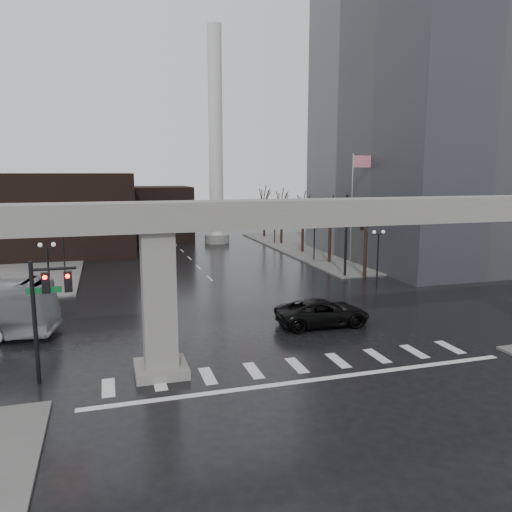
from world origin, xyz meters
The scene contains 22 objects.
ground centered at (0.00, 0.00, 0.00)m, with size 160.00×160.00×0.00m, color black.
sidewalk_ne centered at (26.00, 36.00, 0.07)m, with size 28.00×36.00×0.15m, color #63615E.
elevated_guideway centered at (1.26, 0.00, 6.88)m, with size 48.00×2.60×8.70m.
office_tower centered at (28.00, 26.00, 21.00)m, with size 22.00×26.00×42.00m, color slate.
building_far_left centered at (-14.00, 42.00, 5.00)m, with size 16.00×14.00×10.00m, color black.
building_far_mid centered at (-2.00, 52.00, 4.00)m, with size 10.00×10.00×8.00m, color black.
smokestack centered at (6.00, 46.00, 13.35)m, with size 3.60×3.60×30.00m.
signal_mast_arm centered at (8.99, 18.80, 5.83)m, with size 12.12×0.43×8.00m.
signal_left_pole centered at (-12.25, 0.50, 4.07)m, with size 2.30×0.30×6.00m.
flagpole_assembly centered at (15.29, 22.00, 7.53)m, with size 2.06×0.12×12.00m.
lamp_right_0 centered at (13.50, 14.00, 3.47)m, with size 1.22×0.32×5.11m.
lamp_right_1 centered at (13.50, 28.00, 3.47)m, with size 1.22×0.32×5.11m.
lamp_right_2 centered at (13.50, 42.00, 3.47)m, with size 1.22×0.32×5.11m.
lamp_left_0 centered at (-13.50, 14.00, 3.47)m, with size 1.22×0.32×5.11m.
lamp_left_1 centered at (-13.50, 28.00, 3.47)m, with size 1.22×0.32×5.11m.
lamp_left_2 centered at (-13.50, 42.00, 3.47)m, with size 1.22×0.32×5.11m.
tree_right_0 centered at (14.53, 18.02, 2.79)m, with size 1.09×1.58×7.50m.
tree_right_1 centered at (14.53, 26.02, 2.85)m, with size 1.09×1.61×7.67m.
tree_right_2 centered at (14.53, 34.02, 2.91)m, with size 1.10×1.63×7.85m.
tree_right_3 centered at (14.53, 42.02, 2.98)m, with size 1.11×1.66×8.02m.
tree_right_4 centered at (14.53, 50.02, 3.04)m, with size 1.12×1.69×8.19m.
pickup_truck centered at (4.25, 5.12, 0.87)m, with size 2.90×6.29×1.75m, color black.
Camera 1 is at (-9.33, -24.40, 10.11)m, focal length 35.00 mm.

